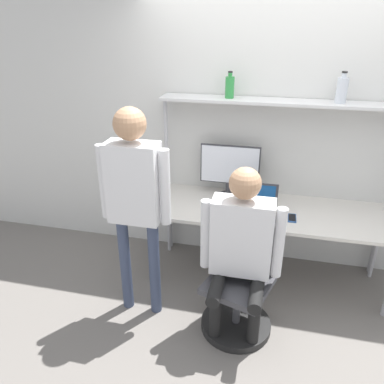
{
  "coord_description": "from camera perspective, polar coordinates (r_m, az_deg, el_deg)",
  "views": [
    {
      "loc": [
        0.0,
        -2.66,
        2.28
      ],
      "look_at": [
        -0.58,
        -0.14,
        1.08
      ],
      "focal_mm": 35.0,
      "sensor_mm": 36.0,
      "label": 1
    }
  ],
  "objects": [
    {
      "name": "ground_plane",
      "position": [
        3.5,
        10.28,
        -16.16
      ],
      "size": [
        12.0,
        12.0,
        0.0
      ],
      "primitive_type": "plane",
      "color": "slate"
    },
    {
      "name": "wall_back",
      "position": [
        3.57,
        12.77,
        9.23
      ],
      "size": [
        8.0,
        0.06,
        2.7
      ],
      "color": "silver",
      "rests_on": "ground_plane"
    },
    {
      "name": "desk",
      "position": [
        3.45,
        11.53,
        -3.52
      ],
      "size": [
        2.17,
        0.74,
        0.73
      ],
      "color": "beige",
      "rests_on": "ground_plane"
    },
    {
      "name": "shelf_unit",
      "position": [
        3.37,
        12.84,
        10.04
      ],
      "size": [
        2.06,
        0.27,
        1.65
      ],
      "color": "silver",
      "rests_on": "ground_plane"
    },
    {
      "name": "monitor",
      "position": [
        3.52,
        5.71,
        3.76
      ],
      "size": [
        0.56,
        0.17,
        0.5
      ],
      "color": "#333338",
      "rests_on": "desk"
    },
    {
      "name": "laptop",
      "position": [
        3.29,
        9.61,
        -2.17
      ],
      "size": [
        0.36,
        0.26,
        0.27
      ],
      "color": "#333338",
      "rests_on": "desk"
    },
    {
      "name": "cell_phone",
      "position": [
        3.31,
        14.94,
        -3.84
      ],
      "size": [
        0.07,
        0.15,
        0.01
      ],
      "color": "#264C8C",
      "rests_on": "desk"
    },
    {
      "name": "office_chair",
      "position": [
        3.1,
        7.17,
        -15.62
      ],
      "size": [
        0.58,
        0.58,
        0.9
      ],
      "color": "black",
      "rests_on": "ground_plane"
    },
    {
      "name": "person_seated",
      "position": [
        2.75,
        7.41,
        -7.61
      ],
      "size": [
        0.61,
        0.47,
        1.37
      ],
      "color": "black",
      "rests_on": "ground_plane"
    },
    {
      "name": "person_standing",
      "position": [
        2.81,
        -8.83,
        0.28
      ],
      "size": [
        0.56,
        0.24,
        1.74
      ],
      "color": "#38425B",
      "rests_on": "ground_plane"
    },
    {
      "name": "bottle_green",
      "position": [
        3.34,
        5.72,
        15.66
      ],
      "size": [
        0.08,
        0.08,
        0.22
      ],
      "color": "#2D8C3F",
      "rests_on": "shelf_unit"
    },
    {
      "name": "bottle_clear",
      "position": [
        3.35,
        21.82,
        14.27
      ],
      "size": [
        0.09,
        0.09,
        0.25
      ],
      "color": "silver",
      "rests_on": "shelf_unit"
    }
  ]
}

